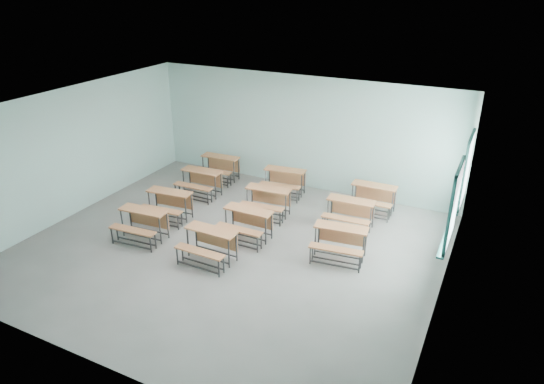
{
  "coord_description": "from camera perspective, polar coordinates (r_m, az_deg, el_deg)",
  "views": [
    {
      "loc": [
        5.05,
        -8.05,
        5.67
      ],
      "look_at": [
        0.46,
        1.2,
        1.0
      ],
      "focal_mm": 32.0,
      "sensor_mm": 36.0,
      "label": 1
    }
  ],
  "objects": [
    {
      "name": "desk_unit_r2c1",
      "position": [
        12.25,
        -0.61,
        -0.74
      ],
      "size": [
        1.2,
        0.86,
        0.71
      ],
      "rotation": [
        0.0,
        0.0,
        0.09
      ],
      "color": "#A6643C",
      "rests_on": "ground"
    },
    {
      "name": "desk_unit_r0c1",
      "position": [
        10.43,
        -7.43,
        -5.74
      ],
      "size": [
        1.16,
        0.79,
        0.71
      ],
      "rotation": [
        0.0,
        0.0,
        -0.02
      ],
      "color": "#A6643C",
      "rests_on": "ground"
    },
    {
      "name": "desk_unit_r2c0",
      "position": [
        13.52,
        -8.47,
        1.47
      ],
      "size": [
        1.15,
        0.78,
        0.71
      ],
      "rotation": [
        0.0,
        0.0,
        0.01
      ],
      "color": "#A6643C",
      "rests_on": "ground"
    },
    {
      "name": "desk_unit_r3c0",
      "position": [
        14.5,
        -6.26,
        3.21
      ],
      "size": [
        1.18,
        0.82,
        0.71
      ],
      "rotation": [
        0.0,
        0.0,
        0.05
      ],
      "color": "#A6643C",
      "rests_on": "ground"
    },
    {
      "name": "desk_unit_r0c0",
      "position": [
        11.56,
        -15.1,
        -3.27
      ],
      "size": [
        1.2,
        0.85,
        0.71
      ],
      "rotation": [
        0.0,
        0.0,
        0.08
      ],
      "color": "#A6643C",
      "rests_on": "ground"
    },
    {
      "name": "desk_unit_r3c1",
      "position": [
        13.44,
        1.41,
        1.61
      ],
      "size": [
        1.22,
        0.89,
        0.71
      ],
      "rotation": [
        0.0,
        0.0,
        0.11
      ],
      "color": "#A6643C",
      "rests_on": "ground"
    },
    {
      "name": "desk_unit_r1c2",
      "position": [
        10.54,
        7.97,
        -5.43
      ],
      "size": [
        1.23,
        0.9,
        0.71
      ],
      "rotation": [
        0.0,
        0.0,
        0.12
      ],
      "color": "#A6643C",
      "rests_on": "ground"
    },
    {
      "name": "desk_unit_r1c0",
      "position": [
        12.36,
        -12.15,
        -1.08
      ],
      "size": [
        1.21,
        0.88,
        0.71
      ],
      "rotation": [
        0.0,
        0.0,
        0.1
      ],
      "color": "#A6643C",
      "rests_on": "ground"
    },
    {
      "name": "desk_unit_r2c2",
      "position": [
        11.78,
        9.12,
        -2.13
      ],
      "size": [
        1.18,
        0.82,
        0.71
      ],
      "rotation": [
        0.0,
        0.0,
        0.05
      ],
      "color": "#A6643C",
      "rests_on": "ground"
    },
    {
      "name": "desk_unit_r3c2",
      "position": [
        12.71,
        11.77,
        -0.31
      ],
      "size": [
        1.15,
        0.78,
        0.71
      ],
      "rotation": [
        0.0,
        0.0,
        0.01
      ],
      "color": "#A6643C",
      "rests_on": "ground"
    },
    {
      "name": "desk_unit_r1c1",
      "position": [
        11.19,
        -3.03,
        -3.33
      ],
      "size": [
        1.15,
        0.77,
        0.71
      ],
      "rotation": [
        0.0,
        0.0,
        -0.01
      ],
      "color": "#A6643C",
      "rests_on": "ground"
    },
    {
      "name": "room",
      "position": [
        10.32,
        -4.74,
        1.02
      ],
      "size": [
        9.04,
        8.04,
        3.24
      ],
      "color": "gray",
      "rests_on": "ground"
    }
  ]
}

